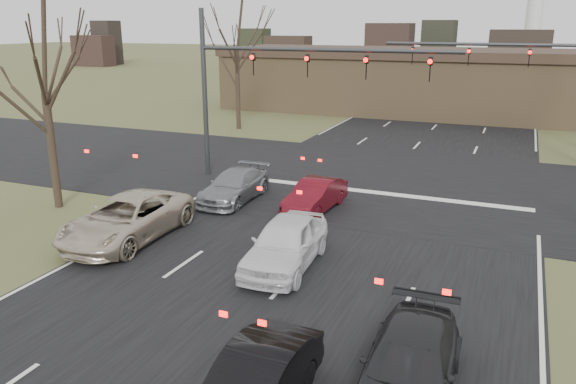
{
  "coord_description": "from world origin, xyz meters",
  "views": [
    {
      "loc": [
        5.8,
        -10.75,
        7.27
      ],
      "look_at": [
        -0.97,
        5.47,
        2.0
      ],
      "focal_mm": 35.0,
      "sensor_mm": 36.0,
      "label": 1
    }
  ],
  "objects_px": {
    "car_black_hatch": "(255,384)",
    "car_charcoal_sedan": "(409,367)",
    "building": "(475,83)",
    "car_grey_ahead": "(234,186)",
    "car_silver_suv": "(127,219)",
    "mast_arm_far": "(535,68)",
    "car_white_sedan": "(286,243)",
    "mast_arm_near": "(266,74)",
    "car_red_ahead": "(315,196)"
  },
  "relations": [
    {
      "from": "mast_arm_near",
      "to": "building",
      "type": "bearing_deg",
      "value": 73.87
    },
    {
      "from": "building",
      "to": "car_silver_suv",
      "type": "xyz_separation_m",
      "value": [
        -8.5,
        -33.88,
        -1.9
      ]
    },
    {
      "from": "car_white_sedan",
      "to": "mast_arm_near",
      "type": "bearing_deg",
      "value": 113.94
    },
    {
      "from": "car_white_sedan",
      "to": "car_grey_ahead",
      "type": "relative_size",
      "value": 1.03
    },
    {
      "from": "car_red_ahead",
      "to": "building",
      "type": "bearing_deg",
      "value": 87.67
    },
    {
      "from": "building",
      "to": "car_grey_ahead",
      "type": "xyz_separation_m",
      "value": [
        -7.19,
        -28.38,
        -2.03
      ]
    },
    {
      "from": "car_white_sedan",
      "to": "building",
      "type": "bearing_deg",
      "value": 81.63
    },
    {
      "from": "mast_arm_near",
      "to": "mast_arm_far",
      "type": "bearing_deg",
      "value": 41.22
    },
    {
      "from": "car_black_hatch",
      "to": "car_grey_ahead",
      "type": "relative_size",
      "value": 0.89
    },
    {
      "from": "car_black_hatch",
      "to": "mast_arm_near",
      "type": "bearing_deg",
      "value": 115.17
    },
    {
      "from": "car_grey_ahead",
      "to": "mast_arm_far",
      "type": "bearing_deg",
      "value": 48.73
    },
    {
      "from": "mast_arm_near",
      "to": "car_white_sedan",
      "type": "bearing_deg",
      "value": -61.91
    },
    {
      "from": "mast_arm_far",
      "to": "car_black_hatch",
      "type": "height_order",
      "value": "mast_arm_far"
    },
    {
      "from": "car_silver_suv",
      "to": "car_white_sedan",
      "type": "relative_size",
      "value": 1.22
    },
    {
      "from": "mast_arm_near",
      "to": "car_silver_suv",
      "type": "height_order",
      "value": "mast_arm_near"
    },
    {
      "from": "mast_arm_near",
      "to": "car_black_hatch",
      "type": "xyz_separation_m",
      "value": [
        6.89,
        -15.48,
        -4.42
      ]
    },
    {
      "from": "car_white_sedan",
      "to": "car_grey_ahead",
      "type": "height_order",
      "value": "car_white_sedan"
    },
    {
      "from": "car_charcoal_sedan",
      "to": "car_grey_ahead",
      "type": "height_order",
      "value": "car_charcoal_sedan"
    },
    {
      "from": "mast_arm_far",
      "to": "car_white_sedan",
      "type": "bearing_deg",
      "value": -109.51
    },
    {
      "from": "car_grey_ahead",
      "to": "car_red_ahead",
      "type": "relative_size",
      "value": 1.15
    },
    {
      "from": "car_white_sedan",
      "to": "car_red_ahead",
      "type": "relative_size",
      "value": 1.18
    },
    {
      "from": "building",
      "to": "car_black_hatch",
      "type": "xyz_separation_m",
      "value": [
        -0.34,
        -40.48,
        -2.02
      ]
    },
    {
      "from": "car_black_hatch",
      "to": "car_red_ahead",
      "type": "xyz_separation_m",
      "value": [
        -3.19,
        12.12,
        -0.02
      ]
    },
    {
      "from": "car_silver_suv",
      "to": "mast_arm_far",
      "type": "bearing_deg",
      "value": 54.94
    },
    {
      "from": "mast_arm_near",
      "to": "car_silver_suv",
      "type": "xyz_separation_m",
      "value": [
        -1.27,
        -8.88,
        -4.31
      ]
    },
    {
      "from": "building",
      "to": "car_charcoal_sedan",
      "type": "distance_m",
      "value": 38.88
    },
    {
      "from": "mast_arm_far",
      "to": "car_white_sedan",
      "type": "height_order",
      "value": "mast_arm_far"
    },
    {
      "from": "building",
      "to": "car_black_hatch",
      "type": "height_order",
      "value": "building"
    },
    {
      "from": "building",
      "to": "mast_arm_near",
      "type": "relative_size",
      "value": 3.5
    },
    {
      "from": "car_silver_suv",
      "to": "car_grey_ahead",
      "type": "xyz_separation_m",
      "value": [
        1.31,
        5.5,
        -0.13
      ]
    },
    {
      "from": "car_black_hatch",
      "to": "car_charcoal_sedan",
      "type": "bearing_deg",
      "value": 34.37
    },
    {
      "from": "car_black_hatch",
      "to": "car_charcoal_sedan",
      "type": "height_order",
      "value": "car_charcoal_sedan"
    },
    {
      "from": "car_silver_suv",
      "to": "car_black_hatch",
      "type": "xyz_separation_m",
      "value": [
        8.16,
        -6.6,
        -0.12
      ]
    },
    {
      "from": "car_white_sedan",
      "to": "car_charcoal_sedan",
      "type": "bearing_deg",
      "value": -49.85
    },
    {
      "from": "mast_arm_near",
      "to": "car_charcoal_sedan",
      "type": "bearing_deg",
      "value": -55.35
    },
    {
      "from": "car_red_ahead",
      "to": "car_white_sedan",
      "type": "bearing_deg",
      "value": -74.67
    },
    {
      "from": "building",
      "to": "car_white_sedan",
      "type": "xyz_separation_m",
      "value": [
        -2.5,
        -33.86,
        -1.89
      ]
    },
    {
      "from": "car_grey_ahead",
      "to": "car_silver_suv",
      "type": "bearing_deg",
      "value": -104.28
    },
    {
      "from": "building",
      "to": "mast_arm_far",
      "type": "distance_m",
      "value": 15.75
    },
    {
      "from": "car_silver_suv",
      "to": "car_white_sedan",
      "type": "xyz_separation_m",
      "value": [
        6.0,
        0.02,
        0.01
      ]
    },
    {
      "from": "mast_arm_near",
      "to": "car_grey_ahead",
      "type": "relative_size",
      "value": 2.75
    },
    {
      "from": "mast_arm_far",
      "to": "car_charcoal_sedan",
      "type": "relative_size",
      "value": 2.45
    },
    {
      "from": "building",
      "to": "car_grey_ahead",
      "type": "height_order",
      "value": "building"
    },
    {
      "from": "mast_arm_far",
      "to": "car_charcoal_sedan",
      "type": "distance_m",
      "value": 24.23
    },
    {
      "from": "car_silver_suv",
      "to": "car_grey_ahead",
      "type": "distance_m",
      "value": 5.66
    },
    {
      "from": "mast_arm_near",
      "to": "car_charcoal_sedan",
      "type": "relative_size",
      "value": 2.68
    },
    {
      "from": "car_black_hatch",
      "to": "car_silver_suv",
      "type": "bearing_deg",
      "value": 142.21
    },
    {
      "from": "car_silver_suv",
      "to": "car_black_hatch",
      "type": "distance_m",
      "value": 10.5
    },
    {
      "from": "car_grey_ahead",
      "to": "car_black_hatch",
      "type": "bearing_deg",
      "value": -61.37
    },
    {
      "from": "building",
      "to": "mast_arm_far",
      "type": "relative_size",
      "value": 3.81
    }
  ]
}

